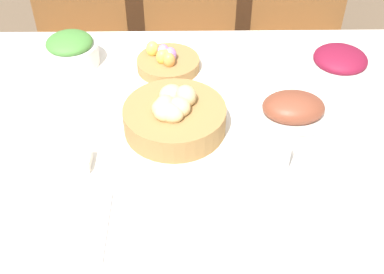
{
  "coord_description": "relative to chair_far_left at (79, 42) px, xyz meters",
  "views": [
    {
      "loc": [
        -0.04,
        -1.0,
        1.6
      ],
      "look_at": [
        -0.03,
        -0.08,
        0.78
      ],
      "focal_mm": 45.0,
      "sensor_mm": 36.0,
      "label": 1
    }
  ],
  "objects": [
    {
      "name": "fork",
      "position": [
        0.3,
        -1.23,
        0.26
      ],
      "size": [
        0.01,
        0.2,
        0.0
      ],
      "rotation": [
        0.0,
        0.0,
        -0.0
      ],
      "color": "#B7B7BC",
      "rests_on": "dining_table"
    },
    {
      "name": "drinking_cup",
      "position": [
        0.7,
        -1.04,
        0.29
      ],
      "size": [
        0.08,
        0.08,
        0.08
      ],
      "color": "silver",
      "rests_on": "dining_table"
    },
    {
      "name": "green_salad_bowl",
      "position": [
        0.11,
        -0.56,
        0.3
      ],
      "size": [
        0.17,
        0.17,
        0.1
      ],
      "color": "silver",
      "rests_on": "dining_table"
    },
    {
      "name": "bread_basket",
      "position": [
        0.45,
        -0.89,
        0.3
      ],
      "size": [
        0.28,
        0.28,
        0.12
      ],
      "color": "#9E7542",
      "rests_on": "dining_table"
    },
    {
      "name": "chair_far_center",
      "position": [
        0.49,
        -0.0,
        0.0
      ],
      "size": [
        0.44,
        0.44,
        0.89
      ],
      "rotation": [
        0.0,
        0.0,
        -0.06
      ],
      "color": "brown",
      "rests_on": "ground"
    },
    {
      "name": "butter_dish",
      "position": [
        0.19,
        -1.03,
        0.27
      ],
      "size": [
        0.1,
        0.06,
        0.03
      ],
      "color": "silver",
      "rests_on": "dining_table"
    },
    {
      "name": "dining_table",
      "position": [
        0.52,
        -0.89,
        -0.12
      ],
      "size": [
        1.79,
        1.07,
        0.74
      ],
      "color": "white",
      "rests_on": "ground"
    },
    {
      "name": "spoon",
      "position": [
        0.64,
        -1.23,
        0.26
      ],
      "size": [
        0.01,
        0.2,
        0.0
      ],
      "rotation": [
        0.0,
        0.0,
        0.0
      ],
      "color": "#B7B7BC",
      "rests_on": "dining_table"
    },
    {
      "name": "knife",
      "position": [
        0.61,
        -1.23,
        0.26
      ],
      "size": [
        0.01,
        0.2,
        0.0
      ],
      "rotation": [
        0.0,
        0.0,
        -0.0
      ],
      "color": "#B7B7BC",
      "rests_on": "dining_table"
    },
    {
      "name": "chair_far_left",
      "position": [
        0.0,
        0.0,
        0.0
      ],
      "size": [
        0.43,
        0.43,
        0.89
      ],
      "rotation": [
        0.0,
        0.0,
        0.02
      ],
      "color": "brown",
      "rests_on": "ground"
    },
    {
      "name": "beet_salad_bowl",
      "position": [
        0.95,
        -0.64,
        0.3
      ],
      "size": [
        0.19,
        0.19,
        0.09
      ],
      "color": "silver",
      "rests_on": "dining_table"
    },
    {
      "name": "dinner_plate",
      "position": [
        0.45,
        -1.23,
        0.26
      ],
      "size": [
        0.26,
        0.26,
        0.01
      ],
      "color": "silver",
      "rests_on": "dining_table"
    },
    {
      "name": "ham_platter",
      "position": [
        0.78,
        -0.84,
        0.28
      ],
      "size": [
        0.27,
        0.19,
        0.08
      ],
      "color": "silver",
      "rests_on": "dining_table"
    },
    {
      "name": "egg_basket",
      "position": [
        0.42,
        -0.6,
        0.28
      ],
      "size": [
        0.2,
        0.2,
        0.08
      ],
      "color": "#9E7542",
      "rests_on": "dining_table"
    },
    {
      "name": "chair_far_right",
      "position": [
        0.98,
        -0.0,
        0.0
      ],
      "size": [
        0.45,
        0.45,
        0.89
      ],
      "rotation": [
        0.0,
        0.0,
        -0.08
      ],
      "color": "brown",
      "rests_on": "ground"
    }
  ]
}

